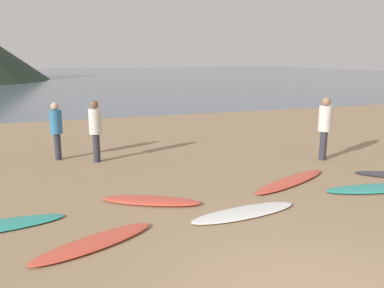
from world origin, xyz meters
name	(u,v)px	position (x,y,z in m)	size (l,w,h in m)	color
ground_plane	(137,144)	(0.00, 10.00, -0.10)	(120.00, 120.00, 0.20)	#997C5B
ocean_water	(68,76)	(0.00, 65.83, 0.00)	(140.00, 100.00, 0.01)	slate
surfboard_2	(94,243)	(-2.22, 2.58, 0.04)	(2.09, 0.52, 0.08)	#D84C38
surfboard_3	(151,201)	(-0.95, 4.06, 0.05)	(2.04, 0.53, 0.09)	#D84C38
surfboard_4	(244,212)	(0.56, 2.90, 0.03)	(2.22, 0.57, 0.07)	white
surfboard_5	(291,181)	(2.45, 4.21, 0.04)	(2.65, 0.49, 0.09)	#D84C38
surfboard_6	(377,188)	(3.95, 3.13, 0.04)	(2.37, 0.59, 0.08)	teal
person_0	(56,126)	(-2.64, 8.31, 0.98)	(0.33, 0.33, 1.65)	#2D2D38
person_1	(325,123)	(4.53, 5.74, 1.06)	(0.36, 0.36, 1.80)	#2D2D38
person_2	(95,126)	(-1.62, 7.69, 1.02)	(0.35, 0.35, 1.74)	#2D2D38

